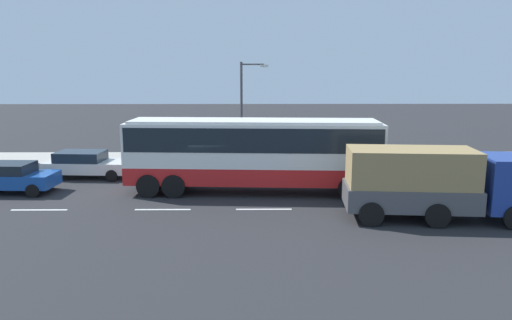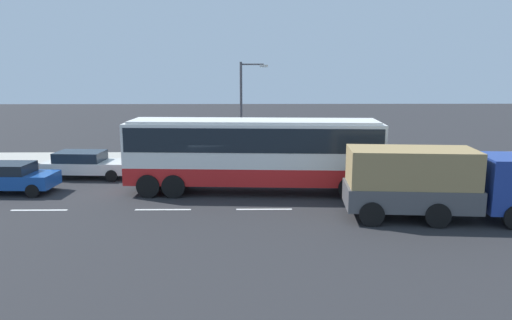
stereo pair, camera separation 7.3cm
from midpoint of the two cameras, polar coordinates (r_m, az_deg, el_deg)
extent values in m
plane|color=#28282B|center=(24.00, -4.43, -3.76)|extent=(120.00, 120.00, 0.00)
cube|color=#A8A399|center=(32.50, -3.42, 0.22)|extent=(80.00, 4.00, 0.15)
cube|color=white|center=(22.91, -24.01, -5.37)|extent=(2.40, 0.16, 0.01)
cube|color=white|center=(21.37, -10.79, -5.73)|extent=(2.40, 0.16, 0.01)
cube|color=white|center=(21.05, 1.03, -5.79)|extent=(2.40, 0.16, 0.01)
cube|color=white|center=(22.64, 21.20, -5.35)|extent=(2.40, 0.16, 0.01)
cube|color=red|center=(23.64, -0.19, -1.54)|extent=(12.32, 3.13, 0.83)
cube|color=white|center=(23.38, -0.19, 1.93)|extent=(12.32, 3.13, 2.06)
cube|color=black|center=(23.33, -0.19, 2.69)|extent=(12.08, 3.14, 1.13)
cube|color=black|center=(23.84, 14.50, 2.01)|extent=(0.25, 2.24, 1.65)
cube|color=white|center=(23.24, -0.19, 4.59)|extent=(11.83, 2.95, 0.12)
cylinder|color=black|center=(25.07, 10.28, -1.98)|extent=(1.12, 0.36, 1.10)
cylinder|color=black|center=(22.82, 11.04, -3.27)|extent=(1.12, 0.36, 1.10)
cylinder|color=black|center=(25.31, -8.46, -1.80)|extent=(1.12, 0.36, 1.10)
cylinder|color=black|center=(23.09, -9.56, -3.05)|extent=(1.12, 0.36, 1.10)
cylinder|color=black|center=(25.57, -11.10, -1.76)|extent=(1.12, 0.36, 1.10)
cylinder|color=black|center=(23.37, -12.45, -2.99)|extent=(1.12, 0.36, 1.10)
cube|color=navy|center=(21.53, 27.31, -2.40)|extent=(2.02, 2.47, 2.13)
cube|color=#4C4C4F|center=(20.52, 17.64, -4.06)|extent=(5.31, 2.75, 0.90)
cube|color=#997F51|center=(20.26, 17.83, -0.81)|extent=(5.09, 2.64, 1.47)
cylinder|color=black|center=(22.77, 26.05, -4.39)|extent=(0.98, 0.36, 0.96)
cylinder|color=black|center=(21.87, 19.00, -4.46)|extent=(0.98, 0.36, 0.96)
cylinder|color=black|center=(19.81, 20.60, -6.12)|extent=(0.98, 0.36, 0.96)
cylinder|color=black|center=(21.37, 12.54, -4.47)|extent=(0.98, 0.36, 0.96)
cylinder|color=black|center=(19.26, 13.47, -6.19)|extent=(0.98, 0.36, 0.96)
cube|color=white|center=(28.50, -19.02, -0.72)|extent=(4.69, 2.19, 0.61)
cube|color=#1E2833|center=(28.55, -19.82, 0.42)|extent=(2.63, 1.90, 0.54)
cylinder|color=black|center=(28.83, -15.29, -1.00)|extent=(0.65, 0.24, 0.64)
cylinder|color=black|center=(27.15, -16.48, -1.78)|extent=(0.65, 0.24, 0.64)
cylinder|color=black|center=(30.02, -21.24, -0.90)|extent=(0.65, 0.24, 0.64)
cylinder|color=black|center=(28.42, -22.73, -1.63)|extent=(0.65, 0.24, 0.64)
cube|color=#194799|center=(26.46, -26.56, -2.07)|extent=(4.16, 2.01, 0.66)
cube|color=black|center=(26.46, -27.06, -0.85)|extent=(2.32, 1.79, 0.49)
cylinder|color=black|center=(26.67, -22.98, -2.41)|extent=(0.65, 0.23, 0.64)
cylinder|color=black|center=(25.14, -24.64, -3.30)|extent=(0.65, 0.23, 0.64)
cylinder|color=#38334C|center=(32.98, 10.04, 1.13)|extent=(0.14, 0.14, 0.88)
cylinder|color=#38334C|center=(32.83, 10.01, 1.09)|extent=(0.14, 0.14, 0.88)
cylinder|color=#B2333F|center=(32.79, 10.07, 2.44)|extent=(0.32, 0.32, 0.66)
sphere|color=brown|center=(32.73, 10.10, 3.22)|extent=(0.24, 0.24, 0.24)
cylinder|color=#47474C|center=(30.66, -1.65, 5.62)|extent=(0.16, 0.16, 6.22)
cylinder|color=#47474C|center=(30.53, -0.32, 11.16)|extent=(1.42, 0.10, 0.10)
cube|color=silver|center=(30.55, 1.04, 10.97)|extent=(0.50, 0.24, 0.16)
camera|label=1|loc=(0.04, 90.09, -0.02)|focal=34.10mm
camera|label=2|loc=(0.04, -89.91, 0.02)|focal=34.10mm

